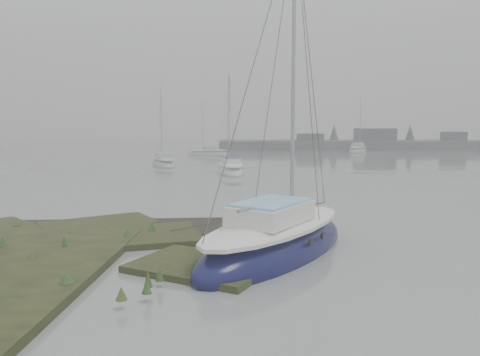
% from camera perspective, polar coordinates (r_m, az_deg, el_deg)
% --- Properties ---
extents(ground, '(160.00, 160.00, 0.00)m').
position_cam_1_polar(ground, '(42.73, -0.39, 1.36)').
color(ground, slate).
rests_on(ground, ground).
extents(far_shoreline, '(60.00, 8.00, 4.15)m').
position_cam_1_polar(far_shoreline, '(78.50, 20.81, 3.89)').
color(far_shoreline, '#4C4F51').
rests_on(far_shoreline, ground).
extents(sailboat_main, '(5.97, 7.65, 10.53)m').
position_cam_1_polar(sailboat_main, '(13.95, 4.41, -7.99)').
color(sailboat_main, '#0B0D37').
rests_on(sailboat_main, ground).
extents(sailboat_white, '(3.03, 6.26, 8.47)m').
position_cam_1_polar(sailboat_white, '(36.98, -1.18, 0.97)').
color(sailboat_white, silver).
rests_on(sailboat_white, ground).
extents(sailboat_far_a, '(3.86, 5.91, 7.95)m').
position_cam_1_polar(sailboat_far_a, '(44.38, -9.31, 1.78)').
color(sailboat_far_a, '#A7ADB1').
rests_on(sailboat_far_a, ground).
extents(sailboat_far_b, '(4.46, 6.36, 8.61)m').
position_cam_1_polar(sailboat_far_b, '(67.75, 14.19, 3.28)').
color(sailboat_far_b, '#A2A7AB').
rests_on(sailboat_far_b, ground).
extents(sailboat_far_c, '(5.34, 1.96, 7.44)m').
position_cam_1_polar(sailboat_far_c, '(59.23, -3.86, 2.99)').
color(sailboat_far_c, '#B3B7BD').
rests_on(sailboat_far_c, ground).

